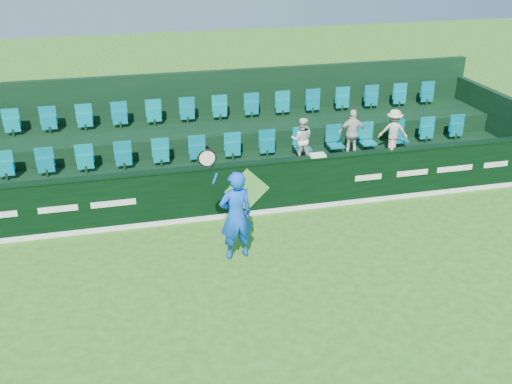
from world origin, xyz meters
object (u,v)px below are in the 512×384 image
object	(u,v)px
drinks_bottle	(392,145)
spectator_left	(302,139)
towel	(317,155)
spectator_right	(393,131)
tennis_player	(236,215)
spectator_middle	(352,133)

from	to	relation	value
drinks_bottle	spectator_left	bearing A→B (deg)	150.50
towel	drinks_bottle	world-z (taller)	drinks_bottle
spectator_right	towel	size ratio (longest dim) A/B	3.18
tennis_player	drinks_bottle	size ratio (longest dim) A/B	10.82
spectator_left	spectator_right	world-z (taller)	spectator_right
spectator_left	towel	world-z (taller)	spectator_left
spectator_right	drinks_bottle	size ratio (longest dim) A/B	4.99
spectator_right	towel	xyz separation A→B (m)	(-2.53, -1.12, -0.02)
spectator_middle	spectator_right	world-z (taller)	spectator_middle
tennis_player	spectator_right	world-z (taller)	tennis_player
tennis_player	spectator_middle	xyz separation A→B (m)	(3.76, 2.97, 0.45)
drinks_bottle	towel	bearing A→B (deg)	180.00
spectator_right	spectator_middle	bearing A→B (deg)	21.33
tennis_player	spectator_left	distance (m)	3.82
spectator_middle	drinks_bottle	bearing A→B (deg)	127.67
spectator_left	towel	distance (m)	1.12
spectator_left	spectator_middle	world-z (taller)	spectator_middle
spectator_right	drinks_bottle	bearing A→B (deg)	83.66
tennis_player	spectator_right	bearing A→B (deg)	31.09
tennis_player	spectator_left	world-z (taller)	tennis_player
tennis_player	spectator_left	size ratio (longest dim) A/B	2.22
tennis_player	drinks_bottle	xyz separation A→B (m)	(4.34, 1.85, 0.48)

